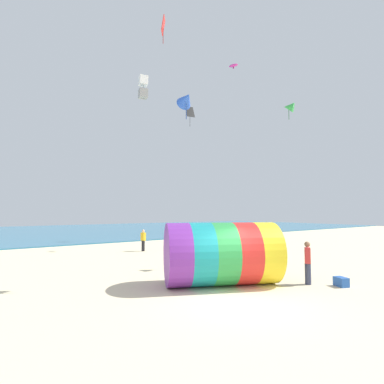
{
  "coord_description": "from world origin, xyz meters",
  "views": [
    {
      "loc": [
        -7.26,
        -7.04,
        2.94
      ],
      "look_at": [
        0.97,
        4.12,
        3.86
      ],
      "focal_mm": 28.0,
      "sensor_mm": 36.0,
      "label": 1
    }
  ],
  "objects_px": {
    "kite_blue_delta": "(186,99)",
    "cooler_box": "(341,282)",
    "kite_magenta_parafoil": "(233,66)",
    "giant_inflatable_tube": "(222,253)",
    "kite_black_diamond": "(190,112)",
    "kite_white_box": "(143,87)",
    "kite_red_diamond": "(163,26)",
    "kite_handler": "(308,262)",
    "kite_green_delta": "(289,107)",
    "bystander_near_water": "(224,242)",
    "bystander_mid_beach": "(143,240)"
  },
  "relations": [
    {
      "from": "kite_blue_delta",
      "to": "bystander_near_water",
      "type": "relative_size",
      "value": 0.76
    },
    {
      "from": "kite_blue_delta",
      "to": "kite_red_diamond",
      "type": "bearing_deg",
      "value": 85.88
    },
    {
      "from": "kite_red_diamond",
      "to": "bystander_mid_beach",
      "type": "bearing_deg",
      "value": 68.39
    },
    {
      "from": "kite_handler",
      "to": "kite_white_box",
      "type": "bearing_deg",
      "value": 97.55
    },
    {
      "from": "giant_inflatable_tube",
      "to": "bystander_near_water",
      "type": "height_order",
      "value": "giant_inflatable_tube"
    },
    {
      "from": "kite_handler",
      "to": "kite_green_delta",
      "type": "relative_size",
      "value": 1.66
    },
    {
      "from": "giant_inflatable_tube",
      "to": "bystander_near_water",
      "type": "relative_size",
      "value": 3.11
    },
    {
      "from": "kite_handler",
      "to": "kite_green_delta",
      "type": "distance_m",
      "value": 9.22
    },
    {
      "from": "kite_blue_delta",
      "to": "bystander_near_water",
      "type": "xyz_separation_m",
      "value": [
        7.36,
        5.78,
        -6.81
      ]
    },
    {
      "from": "kite_white_box",
      "to": "kite_green_delta",
      "type": "xyz_separation_m",
      "value": [
        4.86,
        -8.64,
        -2.91
      ]
    },
    {
      "from": "kite_black_diamond",
      "to": "kite_red_diamond",
      "type": "xyz_separation_m",
      "value": [
        -10.76,
        -12.58,
        -1.3
      ]
    },
    {
      "from": "kite_magenta_parafoil",
      "to": "kite_blue_delta",
      "type": "height_order",
      "value": "kite_magenta_parafoil"
    },
    {
      "from": "giant_inflatable_tube",
      "to": "kite_white_box",
      "type": "height_order",
      "value": "kite_white_box"
    },
    {
      "from": "bystander_mid_beach",
      "to": "kite_handler",
      "type": "bearing_deg",
      "value": -87.11
    },
    {
      "from": "bystander_mid_beach",
      "to": "cooler_box",
      "type": "height_order",
      "value": "bystander_mid_beach"
    },
    {
      "from": "cooler_box",
      "to": "kite_green_delta",
      "type": "bearing_deg",
      "value": 57.71
    },
    {
      "from": "kite_red_diamond",
      "to": "cooler_box",
      "type": "distance_m",
      "value": 14.07
    },
    {
      "from": "kite_handler",
      "to": "bystander_near_water",
      "type": "relative_size",
      "value": 1.05
    },
    {
      "from": "kite_blue_delta",
      "to": "cooler_box",
      "type": "distance_m",
      "value": 9.66
    },
    {
      "from": "kite_handler",
      "to": "cooler_box",
      "type": "bearing_deg",
      "value": -51.97
    },
    {
      "from": "bystander_near_water",
      "to": "bystander_mid_beach",
      "type": "distance_m",
      "value": 6.05
    },
    {
      "from": "kite_magenta_parafoil",
      "to": "kite_red_diamond",
      "type": "height_order",
      "value": "kite_magenta_parafoil"
    },
    {
      "from": "giant_inflatable_tube",
      "to": "kite_black_diamond",
      "type": "distance_m",
      "value": 21.99
    },
    {
      "from": "bystander_mid_beach",
      "to": "giant_inflatable_tube",
      "type": "bearing_deg",
      "value": -101.11
    },
    {
      "from": "giant_inflatable_tube",
      "to": "kite_red_diamond",
      "type": "bearing_deg",
      "value": 109.01
    },
    {
      "from": "kite_handler",
      "to": "bystander_mid_beach",
      "type": "bearing_deg",
      "value": 92.89
    },
    {
      "from": "kite_black_diamond",
      "to": "bystander_mid_beach",
      "type": "distance_m",
      "value": 15.26
    },
    {
      "from": "kite_handler",
      "to": "kite_red_diamond",
      "type": "xyz_separation_m",
      "value": [
        -3.9,
        5.04,
        11.15
      ]
    },
    {
      "from": "giant_inflatable_tube",
      "to": "kite_handler",
      "type": "distance_m",
      "value": 3.52
    },
    {
      "from": "kite_white_box",
      "to": "kite_red_diamond",
      "type": "relative_size",
      "value": 1.28
    },
    {
      "from": "giant_inflatable_tube",
      "to": "kite_red_diamond",
      "type": "xyz_separation_m",
      "value": [
        -1.04,
        3.01,
        10.78
      ]
    },
    {
      "from": "kite_handler",
      "to": "bystander_near_water",
      "type": "bearing_deg",
      "value": 69.01
    },
    {
      "from": "kite_handler",
      "to": "kite_blue_delta",
      "type": "height_order",
      "value": "kite_blue_delta"
    },
    {
      "from": "kite_green_delta",
      "to": "bystander_near_water",
      "type": "height_order",
      "value": "kite_green_delta"
    },
    {
      "from": "cooler_box",
      "to": "bystander_near_water",
      "type": "bearing_deg",
      "value": 75.07
    },
    {
      "from": "bystander_near_water",
      "to": "bystander_mid_beach",
      "type": "bearing_deg",
      "value": 131.08
    },
    {
      "from": "kite_black_diamond",
      "to": "bystander_near_water",
      "type": "relative_size",
      "value": 1.33
    },
    {
      "from": "giant_inflatable_tube",
      "to": "kite_blue_delta",
      "type": "xyz_separation_m",
      "value": [
        -1.2,
        0.83,
        6.39
      ]
    },
    {
      "from": "bystander_near_water",
      "to": "kite_black_diamond",
      "type": "bearing_deg",
      "value": 68.39
    },
    {
      "from": "bystander_near_water",
      "to": "cooler_box",
      "type": "relative_size",
      "value": 3.16
    },
    {
      "from": "kite_handler",
      "to": "kite_white_box",
      "type": "xyz_separation_m",
      "value": [
        -1.55,
        11.72,
        10.95
      ]
    },
    {
      "from": "kite_handler",
      "to": "kite_red_diamond",
      "type": "height_order",
      "value": "kite_red_diamond"
    },
    {
      "from": "kite_handler",
      "to": "bystander_mid_beach",
      "type": "distance_m",
      "value": 13.21
    },
    {
      "from": "giant_inflatable_tube",
      "to": "bystander_mid_beach",
      "type": "relative_size",
      "value": 3.18
    },
    {
      "from": "kite_red_diamond",
      "to": "cooler_box",
      "type": "height_order",
      "value": "kite_red_diamond"
    },
    {
      "from": "kite_blue_delta",
      "to": "bystander_mid_beach",
      "type": "relative_size",
      "value": 0.78
    },
    {
      "from": "giant_inflatable_tube",
      "to": "kite_black_diamond",
      "type": "xyz_separation_m",
      "value": [
        9.73,
        15.59,
        12.08
      ]
    },
    {
      "from": "bystander_mid_beach",
      "to": "cooler_box",
      "type": "bearing_deg",
      "value": -84.28
    },
    {
      "from": "kite_red_diamond",
      "to": "kite_blue_delta",
      "type": "bearing_deg",
      "value": -94.12
    },
    {
      "from": "kite_magenta_parafoil",
      "to": "kite_red_diamond",
      "type": "bearing_deg",
      "value": -151.08
    }
  ]
}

